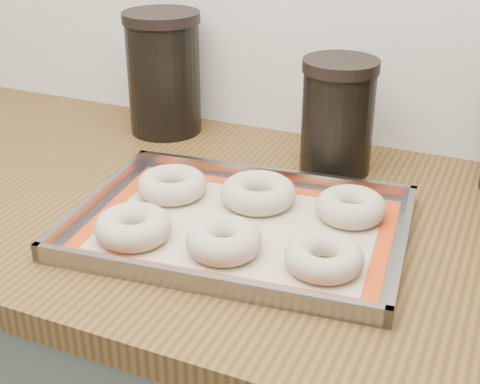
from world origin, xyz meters
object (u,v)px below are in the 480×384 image
at_px(bagel_back_mid, 258,193).
at_px(bagel_back_right, 351,207).
at_px(bagel_front_mid, 224,240).
at_px(canister_mid, 338,116).
at_px(canister_left, 164,73).
at_px(bagel_back_left, 172,185).
at_px(bagel_front_left, 133,227).
at_px(baking_tray, 240,226).
at_px(bagel_front_right, 324,257).

xyz_separation_m(bagel_back_mid, bagel_back_right, (0.14, 0.01, 0.00)).
height_order(bagel_front_mid, bagel_back_right, same).
bearing_deg(bagel_back_mid, canister_mid, 69.35).
distance_m(bagel_front_mid, canister_left, 0.48).
xyz_separation_m(bagel_front_mid, canister_mid, (0.05, 0.33, 0.07)).
xyz_separation_m(bagel_back_left, bagel_back_mid, (0.13, 0.03, 0.00)).
bearing_deg(bagel_front_left, canister_mid, 61.96).
relative_size(bagel_back_right, canister_mid, 0.53).
relative_size(baking_tray, bagel_front_left, 4.68).
relative_size(bagel_front_left, bagel_front_right, 1.04).
bearing_deg(canister_left, bagel_front_right, -39.78).
xyz_separation_m(bagel_back_right, canister_mid, (-0.07, 0.17, 0.07)).
bearing_deg(bagel_front_right, bagel_back_right, 91.88).
height_order(bagel_front_right, canister_left, canister_left).
bearing_deg(bagel_front_right, bagel_front_left, -172.84).
height_order(bagel_front_mid, bagel_back_mid, bagel_front_mid).
height_order(bagel_front_right, bagel_back_left, bagel_back_left).
relative_size(bagel_front_mid, bagel_back_left, 0.94).
bearing_deg(bagel_back_mid, bagel_front_mid, -85.21).
relative_size(bagel_front_left, bagel_back_right, 1.04).
bearing_deg(bagel_back_mid, bagel_back_left, -168.56).
bearing_deg(bagel_back_left, canister_left, 121.20).
bearing_deg(canister_mid, bagel_back_left, -134.36).
bearing_deg(canister_mid, bagel_front_left, -118.04).
relative_size(baking_tray, bagel_front_right, 4.89).
distance_m(bagel_back_mid, canister_left, 0.37).
bearing_deg(bagel_front_right, bagel_back_mid, 137.33).
relative_size(bagel_back_left, bagel_back_mid, 0.94).
height_order(bagel_back_left, bagel_back_right, bagel_back_right).
bearing_deg(bagel_back_right, bagel_front_left, -145.31).
distance_m(bagel_front_left, bagel_front_mid, 0.13).
bearing_deg(baking_tray, canister_mid, 76.15).
bearing_deg(bagel_back_right, bagel_back_left, -172.08).
bearing_deg(bagel_front_mid, bagel_back_right, 51.50).
distance_m(bagel_back_left, canister_left, 0.31).
height_order(baking_tray, bagel_front_right, bagel_front_right).
distance_m(bagel_back_right, canister_mid, 0.19).
bearing_deg(canister_mid, baking_tray, -103.85).
height_order(baking_tray, bagel_back_right, bagel_back_right).
height_order(baking_tray, bagel_back_mid, bagel_back_mid).
height_order(bagel_front_mid, canister_mid, canister_mid).
distance_m(bagel_front_left, bagel_back_mid, 0.20).
distance_m(bagel_front_left, bagel_back_left, 0.14).
relative_size(bagel_front_right, bagel_back_right, 1.00).
bearing_deg(canister_left, bagel_front_mid, -51.48).
relative_size(bagel_back_left, canister_mid, 0.56).
height_order(bagel_front_left, canister_mid, canister_mid).
bearing_deg(canister_left, bagel_back_right, -26.64).
relative_size(bagel_back_left, canister_left, 0.47).
relative_size(bagel_back_mid, canister_mid, 0.60).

